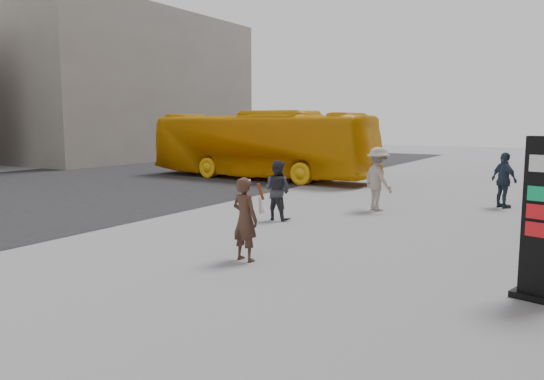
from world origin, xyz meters
The scene contains 8 objects.
ground centered at (0.00, 0.00, 0.00)m, with size 100.00×100.00×0.00m, color #9E9EA3.
road centered at (-13.00, 5.00, 0.00)m, with size 16.00×60.00×0.01m, color black.
bg_building_far centered at (-24.00, 20.00, 5.00)m, with size 10.00×18.00×10.00m, color gray.
woman centered at (-0.41, 0.72, 0.81)m, with size 0.66×0.61×1.57m.
bus centered at (-7.96, 13.01, 1.53)m, with size 2.57×10.98×3.06m, color orange.
pedestrian_a centered at (-2.02, 4.60, 0.79)m, with size 0.77×0.60×1.58m, color #2D2F35.
pedestrian_b centered at (-0.27, 7.39, 0.93)m, with size 1.20×0.69×1.86m, color gray.
pedestrian_c centered at (2.80, 9.82, 0.84)m, with size 0.98×0.41×1.68m, color #2C3949.
Camera 1 is at (5.06, -7.31, 2.59)m, focal length 35.00 mm.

